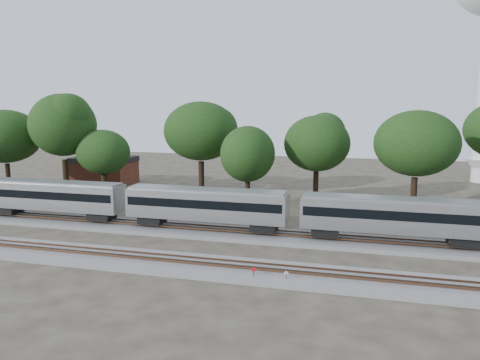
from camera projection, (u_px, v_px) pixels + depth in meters
name	position (u px, v px, depth m)	size (l,w,h in m)	color
ground	(199.00, 252.00, 41.97)	(160.00, 160.00, 0.00)	#383328
track_far	(219.00, 232.00, 47.66)	(160.00, 5.00, 0.73)	slate
track_near	(182.00, 265.00, 38.13)	(160.00, 5.00, 0.73)	slate
train	(394.00, 215.00, 42.88)	(123.30, 3.00, 4.42)	silver
switch_stand_red	(254.00, 272.00, 34.99)	(0.34, 0.07, 1.08)	#512D19
switch_stand_white	(286.00, 276.00, 34.46)	(0.30, 0.13, 0.97)	#512D19
switch_lever	(280.00, 284.00, 34.21)	(0.50, 0.30, 0.30)	#512D19
brick_building	(104.00, 170.00, 77.43)	(9.56, 6.79, 4.55)	brown
tree_0	(5.00, 136.00, 67.10)	(8.72, 8.72, 12.30)	black
tree_1	(63.00, 125.00, 63.94)	(10.50, 10.50, 14.80)	black
tree_2	(103.00, 152.00, 63.38)	(6.84, 6.84, 9.64)	black
tree_3	(201.00, 131.00, 66.01)	(9.54, 9.54, 13.45)	black
tree_4	(248.00, 154.00, 58.62)	(7.10, 7.10, 10.01)	black
tree_5	(317.00, 144.00, 60.89)	(8.21, 8.21, 11.58)	black
tree_6	(417.00, 144.00, 53.94)	(8.81, 8.81, 12.42)	black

